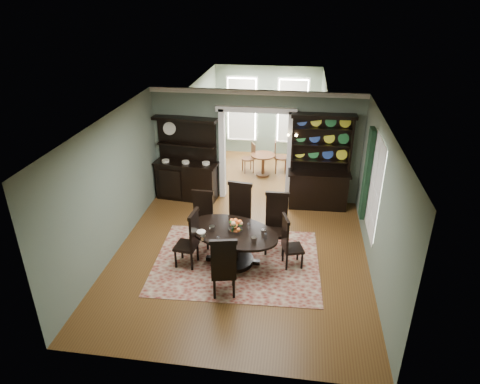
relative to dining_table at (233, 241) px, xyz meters
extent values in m
cube|color=brown|center=(0.12, 0.17, -0.55)|extent=(5.50, 6.00, 0.01)
cube|color=silver|center=(0.12, 0.17, 2.45)|extent=(5.50, 6.00, 0.01)
cube|color=slate|center=(-2.63, 0.17, 0.95)|extent=(0.01, 6.00, 3.00)
cube|color=slate|center=(2.87, 0.17, 0.95)|extent=(0.01, 6.00, 3.00)
cube|color=slate|center=(0.12, -2.83, 0.95)|extent=(5.50, 0.01, 3.00)
cube|color=slate|center=(-1.71, 3.17, 0.95)|extent=(1.85, 0.01, 3.00)
cube|color=slate|center=(1.94, 3.17, 0.95)|extent=(1.85, 0.01, 3.00)
cube|color=slate|center=(0.12, 3.17, 2.20)|extent=(1.80, 0.01, 0.50)
cube|color=white|center=(0.12, 3.12, 2.39)|extent=(5.50, 0.10, 0.12)
cube|color=brown|center=(0.12, 4.92, -0.55)|extent=(3.50, 3.50, 0.01)
cube|color=silver|center=(0.12, 4.92, 2.45)|extent=(3.50, 3.50, 0.01)
cube|color=slate|center=(-1.63, 4.92, 0.95)|extent=(0.01, 3.50, 3.00)
cube|color=slate|center=(1.87, 4.92, 0.95)|extent=(0.01, 3.50, 3.00)
cube|color=slate|center=(0.12, 6.67, 0.95)|extent=(3.50, 0.01, 3.00)
cube|color=white|center=(-0.73, 6.62, 1.00)|extent=(1.05, 0.06, 2.20)
cube|color=white|center=(0.97, 6.62, 1.00)|extent=(1.05, 0.06, 2.20)
cube|color=white|center=(-0.78, 3.17, 0.70)|extent=(0.14, 0.25, 2.50)
cube|color=white|center=(1.02, 3.17, 0.70)|extent=(0.14, 0.25, 2.50)
cube|color=white|center=(0.12, 3.17, 1.95)|extent=(2.08, 0.25, 0.14)
cube|color=white|center=(2.86, 0.77, 1.05)|extent=(0.02, 1.10, 2.00)
cube|color=white|center=(2.84, 0.77, 1.05)|extent=(0.01, 1.22, 2.12)
cube|color=#15311B|center=(2.77, 1.45, 1.05)|extent=(0.10, 0.35, 2.10)
cube|color=gold|center=(1.07, 3.09, 1.30)|extent=(0.08, 0.05, 0.18)
sphere|color=#FFD88C|center=(0.97, 2.94, 1.38)|extent=(0.07, 0.07, 0.07)
sphere|color=#FFD88C|center=(1.17, 2.94, 1.38)|extent=(0.07, 0.07, 0.07)
cube|color=maroon|center=(0.08, 0.03, -0.54)|extent=(3.60, 2.85, 0.01)
ellipsoid|color=black|center=(0.00, 0.00, 0.21)|extent=(2.29, 1.84, 0.05)
cylinder|color=black|center=(0.00, 0.00, 0.18)|extent=(2.34, 2.34, 0.03)
cylinder|color=black|center=(0.00, 0.00, -0.15)|extent=(0.25, 0.25, 0.69)
cylinder|color=black|center=(0.00, 0.00, -0.49)|extent=(0.88, 0.88, 0.10)
cylinder|color=silver|center=(0.06, 0.01, 0.26)|extent=(0.30, 0.30, 0.05)
cube|color=black|center=(-0.80, 0.58, -0.09)|extent=(0.47, 0.45, 0.06)
cube|color=black|center=(-0.79, 0.78, 0.30)|extent=(0.45, 0.06, 0.77)
cube|color=black|center=(-0.79, 0.78, 0.70)|extent=(0.50, 0.09, 0.08)
cylinder|color=black|center=(-0.98, 0.41, -0.32)|extent=(0.05, 0.05, 0.45)
cylinder|color=black|center=(-0.63, 0.40, -0.32)|extent=(0.05, 0.05, 0.45)
cylinder|color=black|center=(-0.97, 0.76, -0.32)|extent=(0.05, 0.05, 0.45)
cylinder|color=black|center=(-0.62, 0.75, -0.32)|extent=(0.05, 0.05, 0.45)
cube|color=black|center=(-0.01, 0.77, -0.04)|extent=(0.56, 0.55, 0.07)
cube|color=black|center=(0.01, 0.99, 0.41)|extent=(0.51, 0.12, 0.86)
cube|color=black|center=(0.01, 0.99, 0.85)|extent=(0.56, 0.14, 0.09)
cylinder|color=black|center=(-0.24, 0.59, -0.29)|extent=(0.06, 0.06, 0.51)
cylinder|color=black|center=(0.16, 0.54, -0.29)|extent=(0.06, 0.06, 0.51)
cylinder|color=black|center=(-0.19, 0.99, -0.29)|extent=(0.06, 0.06, 0.51)
cylinder|color=black|center=(0.21, 0.94, -0.29)|extent=(0.06, 0.06, 0.51)
cube|color=black|center=(0.85, 0.56, -0.06)|extent=(0.48, 0.46, 0.06)
cube|color=black|center=(0.86, 0.77, 0.35)|extent=(0.48, 0.05, 0.81)
cube|color=black|center=(0.86, 0.77, 0.77)|extent=(0.52, 0.08, 0.08)
cylinder|color=black|center=(0.67, 0.38, -0.31)|extent=(0.05, 0.05, 0.48)
cylinder|color=black|center=(1.04, 0.37, -0.31)|extent=(0.05, 0.05, 0.48)
cylinder|color=black|center=(0.67, 0.75, -0.31)|extent=(0.05, 0.05, 0.48)
cylinder|color=black|center=(1.04, 0.75, -0.31)|extent=(0.05, 0.05, 0.48)
cube|color=black|center=(-0.95, -0.21, -0.09)|extent=(0.48, 0.50, 0.06)
cube|color=black|center=(-0.75, -0.23, 0.31)|extent=(0.10, 0.46, 0.77)
cube|color=black|center=(-0.75, -0.23, 0.70)|extent=(0.12, 0.50, 0.08)
cylinder|color=black|center=(-1.11, -0.01, -0.32)|extent=(0.05, 0.05, 0.46)
cylinder|color=black|center=(-1.15, -0.36, -0.32)|extent=(0.05, 0.05, 0.46)
cylinder|color=black|center=(-0.75, -0.05, -0.32)|extent=(0.05, 0.05, 0.46)
cylinder|color=black|center=(-0.79, -0.40, -0.32)|extent=(0.05, 0.05, 0.46)
cube|color=black|center=(1.25, 0.08, -0.13)|extent=(0.50, 0.51, 0.05)
cube|color=black|center=(1.08, 0.03, 0.23)|extent=(0.16, 0.41, 0.71)
cube|color=black|center=(1.08, 0.03, 0.60)|extent=(0.19, 0.45, 0.07)
cylinder|color=black|center=(1.46, -0.03, -0.34)|extent=(0.05, 0.05, 0.42)
cylinder|color=black|center=(1.36, 0.28, -0.34)|extent=(0.05, 0.05, 0.42)
cylinder|color=black|center=(1.15, -0.12, -0.34)|extent=(0.05, 0.05, 0.42)
cylinder|color=black|center=(1.05, 0.19, -0.34)|extent=(0.05, 0.05, 0.42)
cube|color=black|center=(-0.01, -1.00, -0.08)|extent=(0.55, 0.53, 0.06)
cube|color=black|center=(0.03, -1.19, 0.32)|extent=(0.47, 0.14, 0.79)
cube|color=black|center=(0.03, -1.19, 0.73)|extent=(0.51, 0.17, 0.08)
cylinder|color=black|center=(0.13, -0.78, -0.31)|extent=(0.05, 0.05, 0.46)
cylinder|color=black|center=(-0.23, -0.86, -0.31)|extent=(0.05, 0.05, 0.46)
cylinder|color=black|center=(0.20, -1.14, -0.31)|extent=(0.05, 0.05, 0.46)
cylinder|color=black|center=(-0.16, -1.21, -0.31)|extent=(0.05, 0.05, 0.46)
cube|color=black|center=(-1.72, 2.86, -0.04)|extent=(1.67, 0.72, 1.01)
cube|color=black|center=(-1.72, 2.86, 0.49)|extent=(1.77, 0.78, 0.05)
cube|color=black|center=(-1.72, 3.09, 1.09)|extent=(1.62, 0.25, 1.19)
cube|color=black|center=(-1.72, 2.99, 0.97)|extent=(1.59, 0.44, 0.04)
cube|color=black|center=(-1.72, 2.97, 1.68)|extent=(1.75, 0.53, 0.08)
cube|color=black|center=(1.81, 2.85, -0.06)|extent=(1.51, 0.59, 0.96)
cube|color=black|center=(1.81, 2.85, 0.43)|extent=(1.62, 0.64, 0.04)
cube|color=black|center=(1.81, 3.06, 1.17)|extent=(1.50, 0.12, 1.45)
cube|color=black|center=(1.09, 2.95, 1.17)|extent=(0.06, 0.28, 1.50)
cube|color=black|center=(2.54, 2.95, 1.17)|extent=(0.06, 0.28, 1.50)
cube|color=black|center=(1.81, 2.93, 1.91)|extent=(1.61, 0.40, 0.09)
cube|color=black|center=(1.81, 2.95, 0.74)|extent=(1.51, 0.33, 0.03)
cube|color=black|center=(1.81, 2.95, 1.17)|extent=(1.51, 0.33, 0.03)
cube|color=black|center=(1.81, 2.95, 1.59)|extent=(1.51, 0.33, 0.03)
cylinder|color=#552918|center=(0.19, 4.70, 0.12)|extent=(0.74, 0.74, 0.04)
cylinder|color=#552918|center=(0.19, 4.70, -0.20)|extent=(0.09, 0.09, 0.65)
cylinder|color=#552918|center=(0.19, 4.70, -0.52)|extent=(0.41, 0.41, 0.06)
cylinder|color=#552918|center=(-0.30, 4.91, -0.10)|extent=(0.39, 0.39, 0.04)
cube|color=#552918|center=(-0.14, 4.98, 0.14)|extent=(0.17, 0.33, 0.49)
cylinder|color=#552918|center=(-0.49, 4.98, -0.32)|extent=(0.04, 0.04, 0.44)
cylinder|color=#552918|center=(-0.37, 4.73, -0.32)|extent=(0.04, 0.04, 0.44)
cylinder|color=#552918|center=(-0.24, 5.09, -0.32)|extent=(0.04, 0.04, 0.44)
cylinder|color=#552918|center=(-0.12, 4.84, -0.32)|extent=(0.04, 0.04, 0.44)
cylinder|color=#552918|center=(0.73, 5.04, -0.06)|extent=(0.43, 0.43, 0.04)
cube|color=#552918|center=(0.53, 5.02, 0.21)|extent=(0.06, 0.39, 0.54)
cylinder|color=#552918|center=(0.89, 4.90, -0.30)|extent=(0.04, 0.04, 0.49)
cylinder|color=#552918|center=(0.86, 5.20, -0.30)|extent=(0.04, 0.04, 0.49)
cylinder|color=#552918|center=(0.59, 4.88, -0.30)|extent=(0.04, 0.04, 0.49)
cylinder|color=#552918|center=(0.56, 5.18, -0.30)|extent=(0.04, 0.04, 0.49)
camera|label=1|loc=(1.23, -7.47, 4.83)|focal=32.00mm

